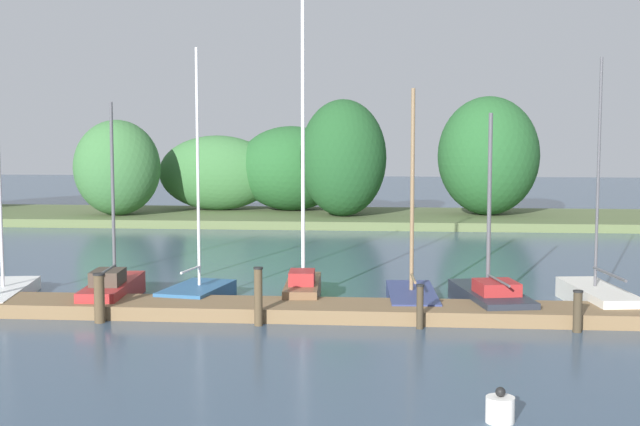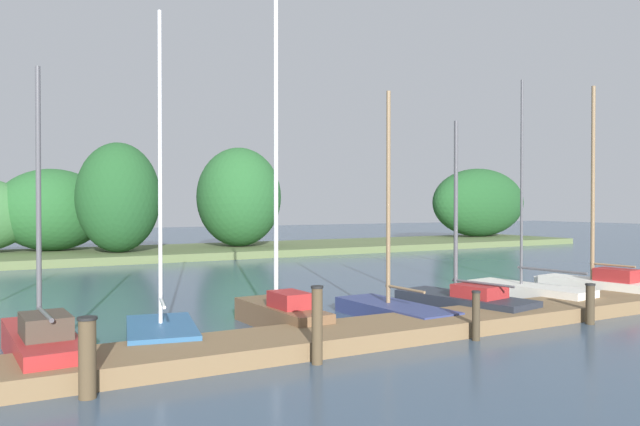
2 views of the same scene
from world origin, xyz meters
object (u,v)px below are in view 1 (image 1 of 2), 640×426
object	(u,v)px
sailboat_0	(2,291)
sailboat_6	(596,295)
sailboat_2	(198,290)
sailboat_3	(303,283)
channel_buoy_0	(500,409)
sailboat_5	(490,296)
mooring_piling_4	(578,311)
sailboat_1	(113,288)
mooring_piling_1	(99,298)
mooring_piling_2	(258,296)
sailboat_4	(412,294)
mooring_piling_3	(420,306)

from	to	relation	value
sailboat_0	sailboat_6	bearing A→B (deg)	-97.75
sailboat_2	sailboat_6	bearing A→B (deg)	-78.90
sailboat_3	channel_buoy_0	size ratio (longest dim) A/B	14.20
sailboat_5	mooring_piling_4	size ratio (longest dim) A/B	5.20
sailboat_0	sailboat_1	bearing A→B (deg)	-99.78
sailboat_1	sailboat_3	distance (m)	5.19
sailboat_0	channel_buoy_0	world-z (taller)	sailboat_0
sailboat_3	mooring_piling_1	size ratio (longest dim) A/B	6.76
sailboat_3	sailboat_2	bearing A→B (deg)	93.86
sailboat_1	sailboat_6	size ratio (longest dim) A/B	0.83
sailboat_1	sailboat_6	xyz separation A→B (m)	(13.01, 0.49, -0.07)
sailboat_5	mooring_piling_2	xyz separation A→B (m)	(-5.77, -2.56, 0.38)
sailboat_3	sailboat_6	bearing A→B (deg)	-94.84
sailboat_3	sailboat_5	xyz separation A→B (m)	(5.04, -0.65, -0.13)
sailboat_0	channel_buoy_0	xyz separation A→B (m)	(12.58, -9.17, -0.04)
sailboat_3	channel_buoy_0	xyz separation A→B (m)	(4.28, -9.87, -0.26)
sailboat_5	mooring_piling_2	world-z (taller)	sailboat_5
sailboat_3	sailboat_6	world-z (taller)	sailboat_3
sailboat_5	channel_buoy_0	bearing A→B (deg)	163.87
sailboat_6	channel_buoy_0	world-z (taller)	sailboat_6
mooring_piling_1	sailboat_5	bearing A→B (deg)	14.89
sailboat_1	mooring_piling_1	bearing A→B (deg)	-173.39
sailboat_0	mooring_piling_2	bearing A→B (deg)	-117.78
sailboat_0	sailboat_5	xyz separation A→B (m)	(13.34, 0.05, 0.08)
sailboat_4	mooring_piling_1	xyz separation A→B (m)	(-7.65, -2.92, 0.33)
sailboat_1	mooring_piling_3	distance (m)	8.64
mooring_piling_4	sailboat_5	bearing A→B (deg)	124.19
channel_buoy_0	sailboat_0	bearing A→B (deg)	143.93
sailboat_6	mooring_piling_3	xyz separation A→B (m)	(-4.74, -2.97, 0.21)
sailboat_5	mooring_piling_2	size ratio (longest dim) A/B	3.61
sailboat_5	sailboat_6	world-z (taller)	sailboat_6
sailboat_1	sailboat_5	size ratio (longest dim) A/B	1.06
sailboat_0	mooring_piling_2	distance (m)	7.99
sailboat_4	mooring_piling_2	xyz separation A→B (m)	(-3.72, -2.91, 0.43)
mooring_piling_1	mooring_piling_3	bearing A→B (deg)	0.20
sailboat_2	sailboat_6	world-z (taller)	sailboat_2
sailboat_3	mooring_piling_4	world-z (taller)	sailboat_3
sailboat_4	mooring_piling_2	bearing A→B (deg)	124.96
sailboat_2	channel_buoy_0	world-z (taller)	sailboat_2
sailboat_2	mooring_piling_1	xyz separation A→B (m)	(-1.81, -2.88, 0.32)
mooring_piling_4	channel_buoy_0	distance (m)	7.09
mooring_piling_1	mooring_piling_2	xyz separation A→B (m)	(3.93, 0.02, 0.10)
sailboat_2	sailboat_6	size ratio (longest dim) A/B	1.05
sailboat_1	sailboat_4	distance (m)	8.13
sailboat_0	sailboat_2	size ratio (longest dim) A/B	0.90
sailboat_3	mooring_piling_1	bearing A→B (deg)	121.60
sailboat_1	sailboat_4	world-z (taller)	sailboat_4
sailboat_0	sailboat_4	xyz separation A→B (m)	(11.29, 0.40, 0.03)
sailboat_1	mooring_piling_2	distance (m)	5.07
mooring_piling_1	mooring_piling_2	world-z (taller)	mooring_piling_2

